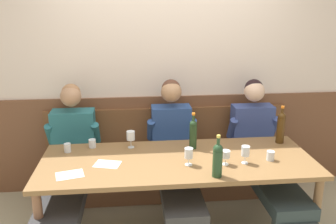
{
  "coord_description": "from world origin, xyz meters",
  "views": [
    {
      "loc": [
        -0.36,
        -2.7,
        2.04
      ],
      "look_at": [
        -0.05,
        0.43,
        1.07
      ],
      "focal_mm": 38.15,
      "sensor_mm": 36.0,
      "label": 1
    }
  ],
  "objects_px": {
    "wine_bottle_green_tall": "(218,159)",
    "wine_glass_mid_left": "(189,154)",
    "person_right_seat": "(175,155)",
    "wine_glass_near_bucket": "(245,152)",
    "water_tumbler_center": "(92,143)",
    "person_left_seat": "(69,162)",
    "dining_table": "(178,167)",
    "wine_bottle_amber_mid": "(281,127)",
    "wine_glass_left_end": "(131,136)",
    "wine_glass_right_end": "(226,155)",
    "person_center_left_seat": "(263,154)",
    "wine_bottle_clear_water": "(193,133)",
    "water_tumbler_right": "(271,156)",
    "water_tumbler_left": "(67,148)",
    "wall_bench": "(169,170)"
  },
  "relations": [
    {
      "from": "wine_bottle_amber_mid",
      "to": "person_center_left_seat",
      "type": "bearing_deg",
      "value": 157.56
    },
    {
      "from": "wine_bottle_clear_water",
      "to": "wine_bottle_green_tall",
      "type": "relative_size",
      "value": 1.0
    },
    {
      "from": "person_left_seat",
      "to": "wine_bottle_amber_mid",
      "type": "distance_m",
      "value": 2.03
    },
    {
      "from": "wall_bench",
      "to": "wine_glass_right_end",
      "type": "relative_size",
      "value": 21.34
    },
    {
      "from": "wine_glass_right_end",
      "to": "wine_bottle_green_tall",
      "type": "bearing_deg",
      "value": -120.38
    },
    {
      "from": "wine_bottle_green_tall",
      "to": "wine_glass_mid_left",
      "type": "relative_size",
      "value": 2.3
    },
    {
      "from": "wine_glass_left_end",
      "to": "person_right_seat",
      "type": "bearing_deg",
      "value": 6.72
    },
    {
      "from": "water_tumbler_center",
      "to": "dining_table",
      "type": "bearing_deg",
      "value": -24.11
    },
    {
      "from": "person_right_seat",
      "to": "wine_bottle_green_tall",
      "type": "bearing_deg",
      "value": -70.69
    },
    {
      "from": "person_left_seat",
      "to": "wine_glass_right_end",
      "type": "height_order",
      "value": "person_left_seat"
    },
    {
      "from": "wine_bottle_green_tall",
      "to": "wine_glass_mid_left",
      "type": "distance_m",
      "value": 0.3
    },
    {
      "from": "wine_bottle_amber_mid",
      "to": "dining_table",
      "type": "bearing_deg",
      "value": -164.67
    },
    {
      "from": "water_tumbler_center",
      "to": "water_tumbler_right",
      "type": "bearing_deg",
      "value": -15.78
    },
    {
      "from": "water_tumbler_center",
      "to": "wine_glass_near_bucket",
      "type": "bearing_deg",
      "value": -19.86
    },
    {
      "from": "person_left_seat",
      "to": "water_tumbler_left",
      "type": "relative_size",
      "value": 16.5
    },
    {
      "from": "water_tumbler_right",
      "to": "wine_glass_left_end",
      "type": "bearing_deg",
      "value": 161.42
    },
    {
      "from": "wine_bottle_green_tall",
      "to": "dining_table",
      "type": "bearing_deg",
      "value": 127.57
    },
    {
      "from": "wine_glass_right_end",
      "to": "wine_glass_left_end",
      "type": "height_order",
      "value": "wine_glass_left_end"
    },
    {
      "from": "wine_bottle_amber_mid",
      "to": "wine_glass_near_bucket",
      "type": "height_order",
      "value": "wine_bottle_amber_mid"
    },
    {
      "from": "person_right_seat",
      "to": "wine_bottle_green_tall",
      "type": "height_order",
      "value": "person_right_seat"
    },
    {
      "from": "person_right_seat",
      "to": "wine_glass_near_bucket",
      "type": "relative_size",
      "value": 8.8
    },
    {
      "from": "dining_table",
      "to": "person_right_seat",
      "type": "bearing_deg",
      "value": 86.58
    },
    {
      "from": "dining_table",
      "to": "person_right_seat",
      "type": "distance_m",
      "value": 0.35
    },
    {
      "from": "person_left_seat",
      "to": "wine_glass_near_bucket",
      "type": "relative_size",
      "value": 8.79
    },
    {
      "from": "water_tumbler_left",
      "to": "wine_glass_near_bucket",
      "type": "bearing_deg",
      "value": -14.2
    },
    {
      "from": "wall_bench",
      "to": "water_tumbler_center",
      "type": "bearing_deg",
      "value": -152.36
    },
    {
      "from": "wine_bottle_amber_mid",
      "to": "wine_bottle_clear_water",
      "type": "distance_m",
      "value": 0.86
    },
    {
      "from": "wine_glass_left_end",
      "to": "wine_bottle_amber_mid",
      "type": "bearing_deg",
      "value": -0.82
    },
    {
      "from": "water_tumbler_left",
      "to": "person_center_left_seat",
      "type": "bearing_deg",
      "value": 2.59
    },
    {
      "from": "person_left_seat",
      "to": "person_center_left_seat",
      "type": "xyz_separation_m",
      "value": [
        1.88,
        -0.01,
        0.0
      ]
    },
    {
      "from": "wine_glass_mid_left",
      "to": "water_tumbler_center",
      "type": "relative_size",
      "value": 1.91
    },
    {
      "from": "wine_glass_right_end",
      "to": "wall_bench",
      "type": "bearing_deg",
      "value": 113.47
    },
    {
      "from": "wine_glass_left_end",
      "to": "water_tumbler_right",
      "type": "xyz_separation_m",
      "value": [
        1.19,
        -0.4,
        -0.07
      ]
    },
    {
      "from": "wine_bottle_amber_mid",
      "to": "water_tumbler_right",
      "type": "relative_size",
      "value": 4.52
    },
    {
      "from": "person_left_seat",
      "to": "wine_glass_left_end",
      "type": "bearing_deg",
      "value": -4.08
    },
    {
      "from": "dining_table",
      "to": "person_center_left_seat",
      "type": "distance_m",
      "value": 0.96
    },
    {
      "from": "person_right_seat",
      "to": "wine_glass_left_end",
      "type": "bearing_deg",
      "value": -173.28
    },
    {
      "from": "person_left_seat",
      "to": "wine_bottle_green_tall",
      "type": "distance_m",
      "value": 1.45
    },
    {
      "from": "wine_bottle_green_tall",
      "to": "wine_glass_near_bucket",
      "type": "bearing_deg",
      "value": 36.03
    },
    {
      "from": "person_right_seat",
      "to": "water_tumbler_center",
      "type": "relative_size",
      "value": 17.28
    },
    {
      "from": "water_tumbler_left",
      "to": "wine_glass_right_end",
      "type": "bearing_deg",
      "value": -16.28
    },
    {
      "from": "wine_bottle_green_tall",
      "to": "wine_glass_mid_left",
      "type": "xyz_separation_m",
      "value": [
        -0.19,
        0.22,
        -0.05
      ]
    },
    {
      "from": "wine_bottle_amber_mid",
      "to": "water_tumbler_center",
      "type": "bearing_deg",
      "value": 178.14
    },
    {
      "from": "wine_glass_mid_left",
      "to": "water_tumbler_center",
      "type": "xyz_separation_m",
      "value": [
        -0.83,
        0.46,
        -0.06
      ]
    },
    {
      "from": "wine_bottle_green_tall",
      "to": "water_tumbler_center",
      "type": "bearing_deg",
      "value": 146.25
    },
    {
      "from": "dining_table",
      "to": "wine_glass_near_bucket",
      "type": "height_order",
      "value": "wine_glass_near_bucket"
    },
    {
      "from": "person_center_left_seat",
      "to": "wine_bottle_amber_mid",
      "type": "bearing_deg",
      "value": -22.44
    },
    {
      "from": "person_left_seat",
      "to": "wine_bottle_green_tall",
      "type": "xyz_separation_m",
      "value": [
        1.25,
        -0.69,
        0.28
      ]
    },
    {
      "from": "wine_bottle_clear_water",
      "to": "water_tumbler_center",
      "type": "relative_size",
      "value": 4.4
    },
    {
      "from": "person_right_seat",
      "to": "dining_table",
      "type": "bearing_deg",
      "value": -93.42
    }
  ]
}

